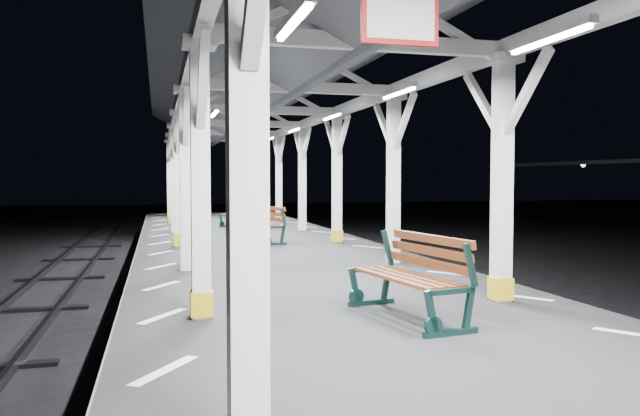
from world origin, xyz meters
name	(u,v)px	position (x,y,z in m)	size (l,w,h in m)	color
platform	(425,402)	(0.00, 0.00, 0.50)	(6.00, 50.00, 1.00)	black
hazard_stripes_left	(165,370)	(-2.45, 0.00, 1.00)	(1.00, 48.00, 0.01)	silver
hazard_stripes_right	(638,335)	(2.45, 0.00, 1.00)	(1.00, 48.00, 0.01)	silver
bench_mid	(415,274)	(0.47, 1.36, 1.53)	(0.96, 1.92, 1.00)	#12302C
bench_far	(264,223)	(0.18, 10.58, 1.50)	(1.12, 1.84, 0.94)	#12302C
bench_extra	(240,214)	(0.14, 15.21, 1.48)	(1.09, 1.77, 0.90)	#12302C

